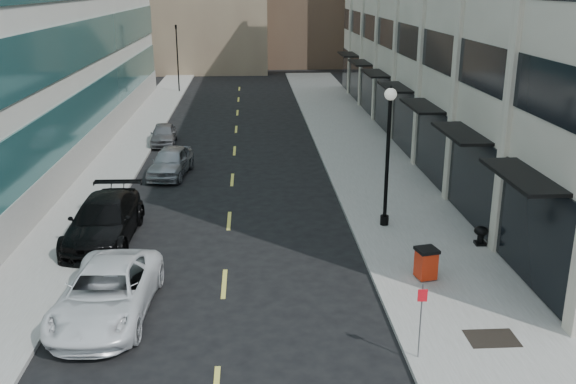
{
  "coord_description": "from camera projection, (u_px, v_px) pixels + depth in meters",
  "views": [
    {
      "loc": [
        0.97,
        -11.57,
        9.57
      ],
      "look_at": [
        2.24,
        9.54,
        2.69
      ],
      "focal_mm": 40.0,
      "sensor_mm": 36.0,
      "label": 1
    }
  ],
  "objects": [
    {
      "name": "urn_planter",
      "position": [
        481.0,
        234.0,
        24.19
      ],
      "size": [
        0.53,
        0.53,
        0.74
      ],
      "rotation": [
        0.0,
        0.0,
        -0.04
      ],
      "color": "black",
      "rests_on": "sidewalk_right"
    },
    {
      "name": "sign_post",
      "position": [
        421.0,
        310.0,
        16.55
      ],
      "size": [
        0.25,
        0.06,
        2.14
      ],
      "rotation": [
        0.0,
        0.0,
        -0.05
      ],
      "color": "slate",
      "rests_on": "sidewalk_right"
    },
    {
      "name": "road_centerline",
      "position": [
        231.0,
        198.0,
        30.02
      ],
      "size": [
        0.15,
        68.2,
        0.01
      ],
      "color": "#D8CC4C",
      "rests_on": "ground"
    },
    {
      "name": "sidewalk_left",
      "position": [
        104.0,
        181.0,
        32.48
      ],
      "size": [
        3.0,
        80.0,
        0.15
      ],
      "primitive_type": "cube",
      "color": "gray",
      "rests_on": "ground"
    },
    {
      "name": "grate_far",
      "position": [
        492.0,
        338.0,
        17.88
      ],
      "size": [
        1.4,
        1.0,
        0.01
      ],
      "primitive_type": "cube",
      "color": "black",
      "rests_on": "sidewalk_right"
    },
    {
      "name": "car_black_pickup",
      "position": [
        104.0,
        220.0,
        24.81
      ],
      "size": [
        2.52,
        5.9,
        1.7
      ],
      "primitive_type": "imported",
      "rotation": [
        0.0,
        0.0,
        -0.02
      ],
      "color": "black",
      "rests_on": "ground"
    },
    {
      "name": "sidewalk_right",
      "position": [
        377.0,
        176.0,
        33.28
      ],
      "size": [
        5.0,
        80.0,
        0.15
      ],
      "primitive_type": "cube",
      "color": "gray",
      "rests_on": "ground"
    },
    {
      "name": "traffic_signal",
      "position": [
        176.0,
        29.0,
        57.37
      ],
      "size": [
        0.66,
        0.66,
        6.98
      ],
      "color": "black",
      "rests_on": "ground"
    },
    {
      "name": "car_grey_sedan",
      "position": [
        164.0,
        134.0,
        39.98
      ],
      "size": [
        1.71,
        3.85,
        1.29
      ],
      "primitive_type": "imported",
      "rotation": [
        0.0,
        0.0,
        0.05
      ],
      "color": "slate",
      "rests_on": "ground"
    },
    {
      "name": "car_white_van",
      "position": [
        107.0,
        293.0,
        19.15
      ],
      "size": [
        2.85,
        5.71,
        1.55
      ],
      "primitive_type": "imported",
      "rotation": [
        0.0,
        0.0,
        -0.05
      ],
      "color": "white",
      "rests_on": "ground"
    },
    {
      "name": "trash_bin",
      "position": [
        426.0,
        262.0,
        21.35
      ],
      "size": [
        0.8,
        0.82,
        1.09
      ],
      "rotation": [
        0.0,
        0.0,
        0.22
      ],
      "color": "red",
      "rests_on": "sidewalk_right"
    },
    {
      "name": "car_silver_sedan",
      "position": [
        171.0,
        162.0,
        33.41
      ],
      "size": [
        2.34,
        4.58,
        1.49
      ],
      "primitive_type": "imported",
      "rotation": [
        0.0,
        0.0,
        -0.13
      ],
      "color": "gray",
      "rests_on": "ground"
    },
    {
      "name": "lamppost",
      "position": [
        388.0,
        145.0,
        25.3
      ],
      "size": [
        0.48,
        0.48,
        5.74
      ],
      "color": "black",
      "rests_on": "sidewalk_right"
    }
  ]
}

